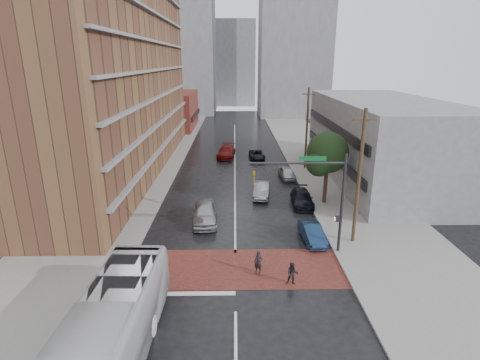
{
  "coord_description": "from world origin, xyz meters",
  "views": [
    {
      "loc": [
        -0.01,
        -21.15,
        13.06
      ],
      "look_at": [
        0.42,
        8.57,
        3.5
      ],
      "focal_mm": 28.0,
      "sensor_mm": 36.0,
      "label": 1
    }
  ],
  "objects_px": {
    "car_travel_a": "(205,213)",
    "car_travel_c": "(226,152)",
    "transit_bus": "(106,341)",
    "car_parked_far": "(287,173)",
    "car_parked_mid": "(302,198)",
    "pedestrian_a": "(258,262)",
    "pedestrian_b": "(292,274)",
    "suv_travel": "(257,155)",
    "car_parked_near": "(312,233)",
    "car_travel_b": "(262,190)"
  },
  "relations": [
    {
      "from": "car_parked_far",
      "to": "pedestrian_b",
      "type": "bearing_deg",
      "value": -102.59
    },
    {
      "from": "pedestrian_b",
      "to": "car_parked_mid",
      "type": "distance_m",
      "value": 13.41
    },
    {
      "from": "transit_bus",
      "to": "car_travel_c",
      "type": "height_order",
      "value": "transit_bus"
    },
    {
      "from": "pedestrian_b",
      "to": "car_parked_far",
      "type": "relative_size",
      "value": 0.38
    },
    {
      "from": "car_travel_a",
      "to": "car_travel_b",
      "type": "bearing_deg",
      "value": 46.67
    },
    {
      "from": "car_travel_c",
      "to": "car_parked_mid",
      "type": "distance_m",
      "value": 19.89
    },
    {
      "from": "pedestrian_a",
      "to": "car_parked_far",
      "type": "xyz_separation_m",
      "value": [
        4.53,
        20.02,
        -0.1
      ]
    },
    {
      "from": "pedestrian_b",
      "to": "car_parked_near",
      "type": "height_order",
      "value": "pedestrian_b"
    },
    {
      "from": "car_parked_mid",
      "to": "car_travel_c",
      "type": "bearing_deg",
      "value": 114.26
    },
    {
      "from": "transit_bus",
      "to": "car_travel_b",
      "type": "relative_size",
      "value": 2.91
    },
    {
      "from": "pedestrian_b",
      "to": "car_travel_a",
      "type": "distance_m",
      "value": 10.98
    },
    {
      "from": "transit_bus",
      "to": "car_travel_b",
      "type": "height_order",
      "value": "transit_bus"
    },
    {
      "from": "pedestrian_a",
      "to": "pedestrian_b",
      "type": "relative_size",
      "value": 1.03
    },
    {
      "from": "pedestrian_b",
      "to": "suv_travel",
      "type": "height_order",
      "value": "pedestrian_b"
    },
    {
      "from": "pedestrian_b",
      "to": "car_parked_far",
      "type": "distance_m",
      "value": 21.51
    },
    {
      "from": "transit_bus",
      "to": "car_parked_far",
      "type": "bearing_deg",
      "value": 69.41
    },
    {
      "from": "car_travel_a",
      "to": "car_parked_near",
      "type": "relative_size",
      "value": 1.28
    },
    {
      "from": "car_parked_far",
      "to": "transit_bus",
      "type": "bearing_deg",
      "value": -118.08
    },
    {
      "from": "car_travel_a",
      "to": "car_travel_c",
      "type": "bearing_deg",
      "value": 83.05
    },
    {
      "from": "car_parked_mid",
      "to": "car_travel_b",
      "type": "bearing_deg",
      "value": 149.51
    },
    {
      "from": "transit_bus",
      "to": "car_travel_a",
      "type": "relative_size",
      "value": 2.5
    },
    {
      "from": "transit_bus",
      "to": "car_travel_a",
      "type": "distance_m",
      "value": 16.17
    },
    {
      "from": "car_travel_a",
      "to": "car_parked_near",
      "type": "xyz_separation_m",
      "value": [
        8.33,
        -3.5,
        -0.2
      ]
    },
    {
      "from": "transit_bus",
      "to": "car_travel_a",
      "type": "bearing_deg",
      "value": 81.14
    },
    {
      "from": "pedestrian_b",
      "to": "transit_bus",
      "type": "bearing_deg",
      "value": -134.67
    },
    {
      "from": "car_travel_c",
      "to": "suv_travel",
      "type": "bearing_deg",
      "value": -6.59
    },
    {
      "from": "pedestrian_a",
      "to": "car_parked_far",
      "type": "height_order",
      "value": "pedestrian_a"
    },
    {
      "from": "car_travel_a",
      "to": "car_parked_mid",
      "type": "relative_size",
      "value": 1.07
    },
    {
      "from": "pedestrian_a",
      "to": "car_parked_near",
      "type": "relative_size",
      "value": 0.39
    },
    {
      "from": "transit_bus",
      "to": "car_parked_mid",
      "type": "bearing_deg",
      "value": 60.88
    },
    {
      "from": "car_parked_near",
      "to": "car_travel_c",
      "type": "bearing_deg",
      "value": 100.34
    },
    {
      "from": "car_parked_mid",
      "to": "pedestrian_a",
      "type": "bearing_deg",
      "value": -110.21
    },
    {
      "from": "car_parked_near",
      "to": "car_parked_far",
      "type": "height_order",
      "value": "car_parked_far"
    },
    {
      "from": "car_travel_b",
      "to": "car_parked_near",
      "type": "bearing_deg",
      "value": -65.23
    },
    {
      "from": "car_travel_b",
      "to": "transit_bus",
      "type": "bearing_deg",
      "value": -103.37
    },
    {
      "from": "transit_bus",
      "to": "car_parked_far",
      "type": "xyz_separation_m",
      "value": [
        11.5,
        28.02,
        -1.07
      ]
    },
    {
      "from": "car_parked_near",
      "to": "car_parked_mid",
      "type": "distance_m",
      "value": 7.42
    },
    {
      "from": "suv_travel",
      "to": "car_parked_near",
      "type": "distance_m",
      "value": 24.97
    },
    {
      "from": "transit_bus",
      "to": "car_travel_c",
      "type": "distance_m",
      "value": 38.45
    },
    {
      "from": "car_travel_a",
      "to": "car_travel_c",
      "type": "distance_m",
      "value": 22.36
    },
    {
      "from": "transit_bus",
      "to": "pedestrian_b",
      "type": "xyz_separation_m",
      "value": [
        8.95,
        6.67,
        -0.99
      ]
    },
    {
      "from": "car_parked_near",
      "to": "car_parked_far",
      "type": "xyz_separation_m",
      "value": [
        0.2,
        15.66,
        0.02
      ]
    },
    {
      "from": "suv_travel",
      "to": "car_parked_near",
      "type": "relative_size",
      "value": 1.07
    },
    {
      "from": "car_travel_c",
      "to": "suv_travel",
      "type": "xyz_separation_m",
      "value": [
        4.26,
        -1.01,
        -0.2
      ]
    },
    {
      "from": "suv_travel",
      "to": "car_parked_far",
      "type": "relative_size",
      "value": 1.08
    },
    {
      "from": "car_travel_b",
      "to": "car_parked_far",
      "type": "relative_size",
      "value": 1.11
    },
    {
      "from": "car_parked_near",
      "to": "pedestrian_b",
      "type": "bearing_deg",
      "value": -117.22
    },
    {
      "from": "pedestrian_a",
      "to": "car_travel_a",
      "type": "height_order",
      "value": "car_travel_a"
    },
    {
      "from": "car_travel_a",
      "to": "pedestrian_a",
      "type": "bearing_deg",
      "value": -66.53
    },
    {
      "from": "car_parked_mid",
      "to": "car_travel_a",
      "type": "bearing_deg",
      "value": -154.08
    }
  ]
}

